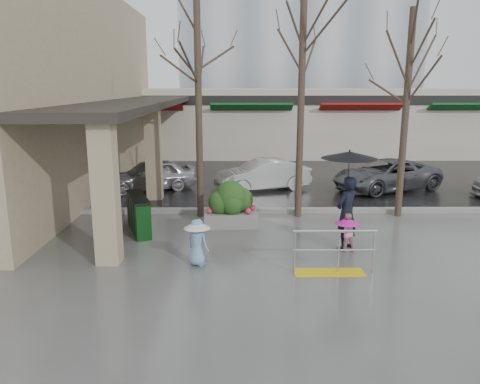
{
  "coord_description": "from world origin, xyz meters",
  "views": [
    {
      "loc": [
        -0.82,
        -11.22,
        4.2
      ],
      "look_at": [
        -0.72,
        1.45,
        1.3
      ],
      "focal_mm": 35.0,
      "sensor_mm": 36.0,
      "label": 1
    }
  ],
  "objects_px": {
    "tree_mideast": "(409,63)",
    "handrail": "(332,257)",
    "car_a": "(150,175)",
    "child_pink": "(346,229)",
    "car_c": "(386,175)",
    "child_blue": "(197,238)",
    "tree_midwest": "(303,50)",
    "woman": "(348,192)",
    "news_boxes": "(139,214)",
    "planter": "(231,205)",
    "car_b": "(263,175)",
    "tree_west": "(198,56)"
  },
  "relations": [
    {
      "from": "tree_mideast",
      "to": "handrail",
      "type": "bearing_deg",
      "value": -123.19
    },
    {
      "from": "tree_west",
      "to": "tree_midwest",
      "type": "relative_size",
      "value": 0.97
    },
    {
      "from": "handrail",
      "to": "car_a",
      "type": "relative_size",
      "value": 0.51
    },
    {
      "from": "tree_midwest",
      "to": "car_b",
      "type": "relative_size",
      "value": 1.83
    },
    {
      "from": "car_c",
      "to": "car_a",
      "type": "bearing_deg",
      "value": -114.23
    },
    {
      "from": "tree_midwest",
      "to": "child_pink",
      "type": "height_order",
      "value": "tree_midwest"
    },
    {
      "from": "tree_mideast",
      "to": "planter",
      "type": "relative_size",
      "value": 3.91
    },
    {
      "from": "child_pink",
      "to": "planter",
      "type": "relative_size",
      "value": 0.61
    },
    {
      "from": "tree_midwest",
      "to": "tree_mideast",
      "type": "distance_m",
      "value": 3.32
    },
    {
      "from": "child_blue",
      "to": "car_b",
      "type": "xyz_separation_m",
      "value": [
        2.01,
        8.24,
        -0.04
      ]
    },
    {
      "from": "handrail",
      "to": "planter",
      "type": "distance_m",
      "value": 4.39
    },
    {
      "from": "news_boxes",
      "to": "child_blue",
      "type": "bearing_deg",
      "value": -74.25
    },
    {
      "from": "woman",
      "to": "car_a",
      "type": "distance_m",
      "value": 9.61
    },
    {
      "from": "child_blue",
      "to": "planter",
      "type": "distance_m",
      "value": 3.27
    },
    {
      "from": "handrail",
      "to": "child_pink",
      "type": "distance_m",
      "value": 1.61
    },
    {
      "from": "child_blue",
      "to": "car_c",
      "type": "relative_size",
      "value": 0.25
    },
    {
      "from": "planter",
      "to": "news_boxes",
      "type": "height_order",
      "value": "planter"
    },
    {
      "from": "child_blue",
      "to": "planter",
      "type": "bearing_deg",
      "value": -71.11
    },
    {
      "from": "planter",
      "to": "car_a",
      "type": "relative_size",
      "value": 0.45
    },
    {
      "from": "car_b",
      "to": "tree_midwest",
      "type": "bearing_deg",
      "value": -4.97
    },
    {
      "from": "child_blue",
      "to": "planter",
      "type": "height_order",
      "value": "planter"
    },
    {
      "from": "car_a",
      "to": "tree_west",
      "type": "bearing_deg",
      "value": 10.48
    },
    {
      "from": "planter",
      "to": "news_boxes",
      "type": "bearing_deg",
      "value": -168.65
    },
    {
      "from": "child_pink",
      "to": "car_c",
      "type": "bearing_deg",
      "value": -122.37
    },
    {
      "from": "planter",
      "to": "car_b",
      "type": "bearing_deg",
      "value": 76.08
    },
    {
      "from": "child_blue",
      "to": "news_boxes",
      "type": "distance_m",
      "value": 3.28
    },
    {
      "from": "news_boxes",
      "to": "car_b",
      "type": "distance_m",
      "value": 6.85
    },
    {
      "from": "news_boxes",
      "to": "car_b",
      "type": "height_order",
      "value": "car_b"
    },
    {
      "from": "news_boxes",
      "to": "car_c",
      "type": "distance_m",
      "value": 10.52
    },
    {
      "from": "tree_midwest",
      "to": "car_a",
      "type": "height_order",
      "value": "tree_midwest"
    },
    {
      "from": "handrail",
      "to": "tree_west",
      "type": "relative_size",
      "value": 0.28
    },
    {
      "from": "handrail",
      "to": "planter",
      "type": "relative_size",
      "value": 1.14
    },
    {
      "from": "car_a",
      "to": "car_b",
      "type": "bearing_deg",
      "value": 69.49
    },
    {
      "from": "tree_midwest",
      "to": "woman",
      "type": "xyz_separation_m",
      "value": [
        0.83,
        -3.17,
        -3.7
      ]
    },
    {
      "from": "handrail",
      "to": "tree_west",
      "type": "height_order",
      "value": "tree_west"
    },
    {
      "from": "tree_mideast",
      "to": "news_boxes",
      "type": "height_order",
      "value": "tree_mideast"
    },
    {
      "from": "tree_midwest",
      "to": "child_blue",
      "type": "xyz_separation_m",
      "value": [
        -2.95,
        -4.3,
        -4.56
      ]
    },
    {
      "from": "child_pink",
      "to": "car_b",
      "type": "height_order",
      "value": "car_b"
    },
    {
      "from": "handrail",
      "to": "child_blue",
      "type": "bearing_deg",
      "value": 170.79
    },
    {
      "from": "handrail",
      "to": "car_c",
      "type": "relative_size",
      "value": 0.42
    },
    {
      "from": "car_a",
      "to": "child_pink",
      "type": "bearing_deg",
      "value": 20.64
    },
    {
      "from": "woman",
      "to": "child_pink",
      "type": "relative_size",
      "value": 2.59
    },
    {
      "from": "tree_west",
      "to": "child_pink",
      "type": "distance_m",
      "value": 6.89
    },
    {
      "from": "tree_midwest",
      "to": "car_b",
      "type": "distance_m",
      "value": 6.14
    },
    {
      "from": "handrail",
      "to": "tree_mideast",
      "type": "xyz_separation_m",
      "value": [
        3.14,
        4.8,
        4.48
      ]
    },
    {
      "from": "tree_mideast",
      "to": "car_b",
      "type": "xyz_separation_m",
      "value": [
        -4.24,
        3.94,
        -4.23
      ]
    },
    {
      "from": "handrail",
      "to": "tree_midwest",
      "type": "distance_m",
      "value": 6.83
    },
    {
      "from": "handrail",
      "to": "child_blue",
      "type": "distance_m",
      "value": 3.17
    },
    {
      "from": "woman",
      "to": "car_b",
      "type": "bearing_deg",
      "value": -117.63
    },
    {
      "from": "car_a",
      "to": "news_boxes",
      "type": "bearing_deg",
      "value": -13.56
    }
  ]
}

